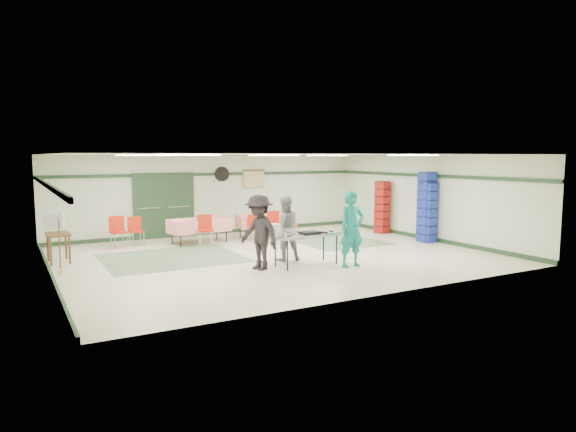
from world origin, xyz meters
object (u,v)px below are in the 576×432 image
crate_stack_blue_a (426,207)px  office_printer (54,221)px  dining_table_a (264,220)px  chair_b (255,225)px  chair_a (275,222)px  crate_stack_red (382,207)px  dining_table_b (199,225)px  chair_loose_b (118,229)px  crate_stack_blue_b (428,213)px  volunteer_teal (352,229)px  chair_c (290,223)px  broom (60,245)px  volunteer_dark (259,232)px  serving_table (306,237)px  chair_d (205,227)px  chair_loose_a (136,228)px  printer_table (58,238)px  volunteer_grey (284,228)px

crate_stack_blue_a → office_printer: (-10.30, 3.11, -0.15)m
dining_table_a → chair_b: (-0.60, -0.57, -0.05)m
chair_a → crate_stack_red: 3.98m
dining_table_b → chair_b: (1.60, -0.57, -0.05)m
chair_loose_b → crate_stack_blue_a: crate_stack_blue_a is taller
dining_table_a → dining_table_b: same height
dining_table_b → chair_loose_b: chair_loose_b is taller
crate_stack_red → crate_stack_blue_b: 2.20m
dining_table_b → chair_loose_b: size_ratio=2.06×
crate_stack_red → volunteer_teal: bearing=-136.7°
chair_c → broom: bearing=-146.3°
volunteer_teal → crate_stack_blue_a: (4.15, 1.81, 0.17)m
volunteer_teal → chair_b: volunteer_teal is taller
chair_a → crate_stack_blue_b: bearing=-37.5°
volunteer_dark → chair_loose_b: 5.07m
crate_stack_blue_b → chair_a: bearing=145.4°
serving_table → chair_a: (1.10, 3.77, -0.14)m
volunteer_teal → chair_a: (0.22, 4.43, -0.35)m
dining_table_a → office_printer: office_printer is taller
chair_loose_b → broom: size_ratio=0.75×
chair_c → chair_loose_b: (-5.23, 0.86, 0.06)m
volunteer_teal → broom: bearing=157.7°
chair_d → chair_loose_b: bearing=172.1°
chair_loose_a → printer_table: bearing=-151.7°
dining_table_a → volunteer_grey: bearing=-102.2°
dining_table_a → dining_table_b: size_ratio=0.93×
chair_loose_b → chair_a: bearing=-16.0°
printer_table → office_printer: size_ratio=1.69×
volunteer_dark → crate_stack_blue_a: bearing=82.3°
volunteer_teal → dining_table_a: size_ratio=1.02×
dining_table_b → chair_b: chair_b is taller
chair_c → crate_stack_red: 3.44m
chair_loose_b → broom: bearing=-129.7°
dining_table_a → chair_d: 2.29m
volunteer_teal → chair_d: bearing=116.2°
volunteer_dark → chair_loose_b: (-2.36, 4.48, -0.31)m
dining_table_a → broom: broom is taller
chair_a → broom: size_ratio=0.74×
volunteer_teal → chair_loose_b: volunteer_teal is taller
dining_table_b → crate_stack_blue_a: size_ratio=0.89×
volunteer_grey → volunteer_dark: (-1.03, -0.64, 0.05)m
serving_table → volunteer_grey: (-0.18, 0.78, 0.13)m
chair_a → chair_c: 0.56m
dining_table_b → printer_table: 4.19m
dining_table_a → dining_table_b: (-2.20, 0.00, 0.00)m
chair_d → office_printer: office_printer is taller
chair_loose_a → crate_stack_blue_a: (8.06, -3.67, 0.56)m
volunteer_dark → chair_loose_a: size_ratio=2.03×
dining_table_b → chair_b: 1.70m
chair_c → printer_table: 6.94m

